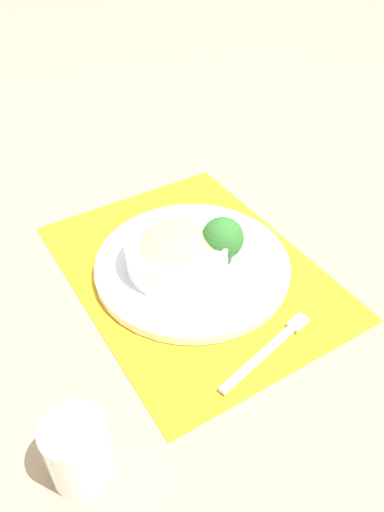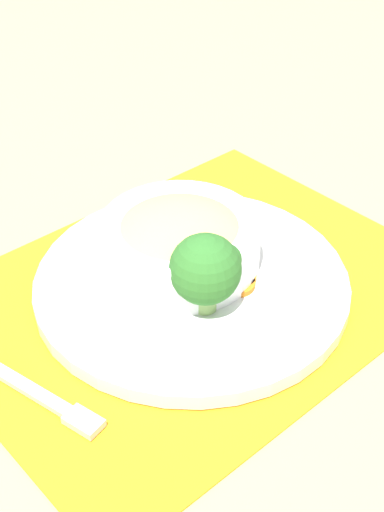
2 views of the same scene
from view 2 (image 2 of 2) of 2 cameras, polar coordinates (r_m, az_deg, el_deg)
The scene contains 10 objects.
ground_plane at distance 0.73m, azimuth -0.03°, elevation -2.92°, with size 4.00×4.00×0.00m, color tan.
placemat at distance 0.73m, azimuth -0.03°, elevation -2.80°, with size 0.52×0.42×0.00m.
plate at distance 0.72m, azimuth -0.03°, elevation -1.99°, with size 0.32×0.32×0.02m.
bowl at distance 0.72m, azimuth -0.99°, elevation 1.37°, with size 0.16×0.16×0.06m.
broccoli_floret at distance 0.65m, azimuth 1.11°, elevation -1.08°, with size 0.07×0.07×0.08m.
carrot_slice_near at distance 0.71m, azimuth 3.52°, elevation -2.20°, with size 0.04×0.04×0.01m.
carrot_slice_middle at distance 0.72m, azimuth 3.63°, elevation -1.69°, with size 0.04×0.04×0.01m.
carrot_slice_far at distance 0.72m, azimuth 3.56°, elevation -1.19°, with size 0.04×0.04×0.01m.
carrot_slice_extra at distance 0.73m, azimuth 3.32°, elevation -0.71°, with size 0.04×0.04×0.01m.
fork at distance 0.64m, azimuth -12.47°, elevation -10.59°, with size 0.04×0.18×0.01m.
Camera 2 is at (0.41, 0.38, 0.47)m, focal length 50.00 mm.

